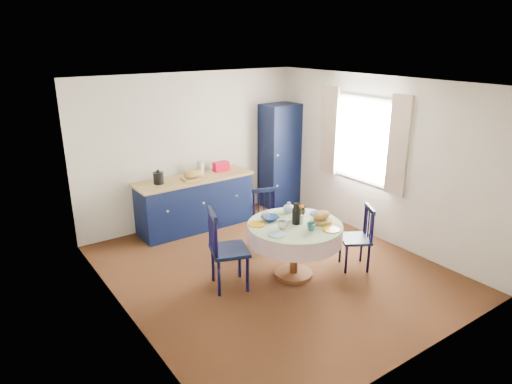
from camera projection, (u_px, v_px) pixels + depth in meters
floor at (272, 269)px, 6.25m from camera, size 4.50×4.50×0.00m
ceiling at (275, 83)px, 5.44m from camera, size 4.50×4.50×0.00m
wall_back at (192, 149)px, 7.59m from camera, size 4.00×0.02×2.50m
wall_left at (121, 216)px, 4.76m from camera, size 0.02×4.50×2.50m
wall_right at (378, 160)px, 6.93m from camera, size 0.02×4.50×2.50m
window at (363, 139)px, 7.05m from camera, size 0.10×1.74×1.45m
kitchen_counter at (195, 202)px, 7.49m from camera, size 1.95×0.62×1.11m
pantry_cabinet at (280, 156)px, 8.39m from camera, size 0.68×0.50×1.89m
dining_table at (295, 232)px, 5.90m from camera, size 1.23×1.23×1.02m
chair_left at (226, 249)px, 5.65m from camera, size 0.57×0.59×1.05m
chair_far at (267, 219)px, 6.75m from camera, size 0.49×0.48×0.90m
chair_right at (358, 237)px, 6.17m from camera, size 0.53×0.53×0.89m
mug_a at (283, 225)px, 5.72m from camera, size 0.12×0.12×0.10m
mug_b at (311, 226)px, 5.65m from camera, size 0.11×0.11×0.10m
mug_c at (301, 212)px, 6.12m from camera, size 0.13×0.13×0.10m
mug_d at (266, 216)px, 5.98m from camera, size 0.11×0.11×0.10m
cobalt_bowl at (270, 218)px, 5.97m from camera, size 0.22×0.22×0.05m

